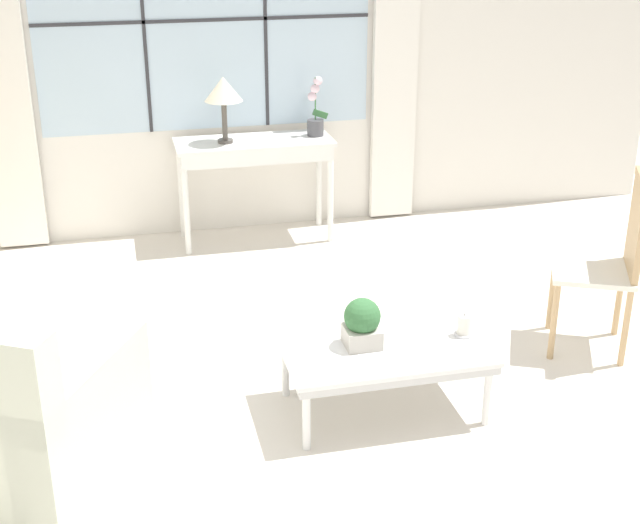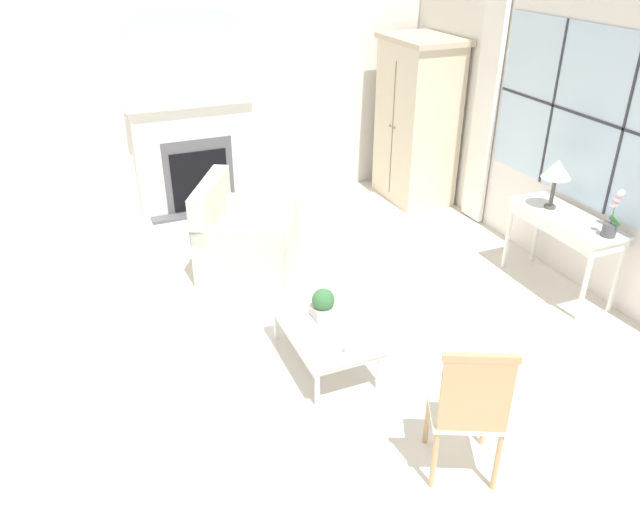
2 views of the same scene
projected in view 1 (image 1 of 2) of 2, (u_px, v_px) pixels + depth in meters
name	position (u px, v px, depth m)	size (l,w,h in m)	color
ground_plane	(295.00, 446.00, 4.22)	(14.00, 14.00, 0.00)	silver
wall_back_windowed	(206.00, 45.00, 6.39)	(7.20, 0.14, 2.80)	silver
console_table	(254.00, 153.00, 6.46)	(1.13, 0.44, 0.76)	white
table_lamp	(223.00, 91.00, 6.21)	(0.27, 0.27, 0.47)	#4C4742
potted_orchid	(315.00, 114.00, 6.48)	(0.16, 0.12, 0.43)	#4C4C51
armchair_upholstered	(2.00, 415.00, 3.92)	(1.29, 1.24, 0.91)	beige
side_chair_wooden	(614.00, 254.00, 4.90)	(0.59, 0.59, 1.03)	white
coffee_table	(384.00, 353.00, 4.40)	(1.00, 0.60, 0.36)	silver
potted_plant_small	(362.00, 323.00, 4.34)	(0.18, 0.18, 0.25)	#BCB7AD
pillar_candle	(464.00, 326.00, 4.47)	(0.10, 0.10, 0.12)	silver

